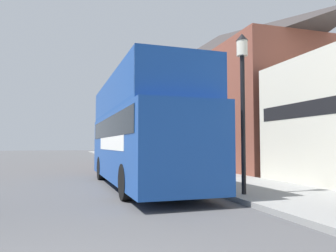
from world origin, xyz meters
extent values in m
plane|color=#4C4C4F|center=(0.00, 21.00, 0.00)|extent=(144.00, 144.00, 0.00)
cube|color=gray|center=(6.47, 18.00, 0.07)|extent=(3.55, 108.00, 0.14)
cube|color=brown|center=(11.24, 19.40, 3.54)|extent=(6.00, 19.17, 7.08)
pyramid|color=#383333|center=(11.24, 19.40, 8.49)|extent=(6.00, 19.17, 2.83)
cube|color=#19479E|center=(2.95, 9.01, 1.48)|extent=(2.66, 9.66, 2.40)
cube|color=white|center=(2.96, 8.53, 1.60)|extent=(2.59, 5.34, 0.45)
cube|color=black|center=(2.95, 9.01, 2.18)|extent=(2.68, 8.89, 0.70)
cube|color=#19479E|center=(2.95, 9.01, 2.73)|extent=(2.65, 8.89, 0.10)
cube|color=#19479E|center=(1.76, 8.98, 3.38)|extent=(0.27, 8.83, 1.19)
cube|color=#19479E|center=(4.13, 9.04, 3.38)|extent=(0.27, 8.83, 1.19)
cube|color=#19479E|center=(3.04, 4.63, 3.38)|extent=(2.45, 0.13, 1.19)
cube|color=#19479E|center=(2.86, 12.75, 3.38)|extent=(2.48, 1.40, 1.19)
cylinder|color=black|center=(1.78, 11.96, 0.51)|extent=(0.30, 1.02, 1.02)
cylinder|color=black|center=(3.98, 12.01, 0.51)|extent=(0.30, 1.02, 1.02)
cylinder|color=black|center=(1.91, 6.20, 0.51)|extent=(0.30, 1.02, 1.02)
cylinder|color=black|center=(4.11, 6.25, 0.51)|extent=(0.30, 1.02, 1.02)
cube|color=maroon|center=(3.54, 16.58, 0.59)|extent=(1.90, 4.05, 0.82)
cube|color=black|center=(3.54, 16.46, 1.29)|extent=(1.63, 1.96, 0.58)
cylinder|color=black|center=(2.68, 17.80, 0.33)|extent=(0.22, 0.67, 0.66)
cylinder|color=black|center=(4.34, 17.84, 0.33)|extent=(0.22, 0.67, 0.66)
cylinder|color=black|center=(2.74, 15.32, 0.33)|extent=(0.22, 0.67, 0.66)
cylinder|color=black|center=(4.40, 15.36, 0.33)|extent=(0.22, 0.67, 0.66)
cylinder|color=black|center=(5.19, 5.45, 2.15)|extent=(0.13, 0.13, 4.02)
cylinder|color=silver|center=(5.19, 5.45, 4.39)|extent=(0.32, 0.32, 0.45)
cone|color=black|center=(5.19, 5.45, 4.72)|extent=(0.35, 0.35, 0.22)
cylinder|color=black|center=(5.36, 13.06, 2.01)|extent=(0.13, 0.13, 3.73)
cylinder|color=silver|center=(5.36, 13.06, 4.10)|extent=(0.32, 0.32, 0.45)
cone|color=black|center=(5.36, 13.06, 4.43)|extent=(0.35, 0.35, 0.22)
camera|label=1|loc=(0.34, -2.97, 1.55)|focal=35.00mm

